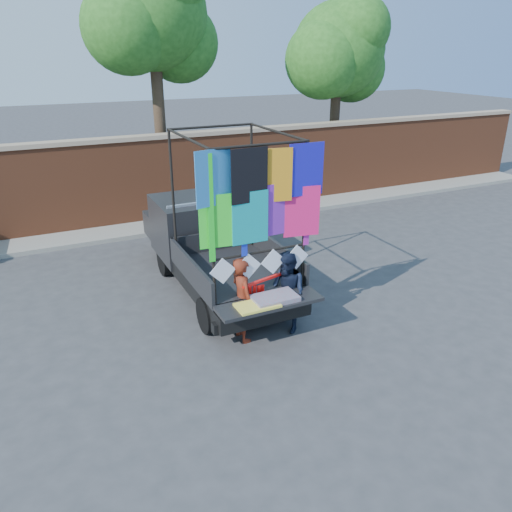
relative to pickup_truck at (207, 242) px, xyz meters
name	(u,v)px	position (x,y,z in m)	size (l,w,h in m)	color
ground	(235,331)	(-0.36, -2.41, -0.89)	(90.00, 90.00, 0.00)	#38383A
brick_wall	(141,180)	(-0.36, 4.59, 0.44)	(30.00, 0.45, 2.61)	brown
curb	(151,227)	(-0.36, 3.89, -0.83)	(30.00, 1.20, 0.12)	gray
tree_mid	(154,19)	(0.66, 5.70, 4.81)	(4.20, 3.30, 7.73)	#38281C
tree_right	(340,53)	(7.16, 5.70, 3.86)	(4.20, 3.30, 6.62)	#38281C
pickup_truck	(207,242)	(0.00, 0.00, 0.00)	(2.23, 5.60, 3.52)	black
woman	(242,299)	(-0.33, -2.70, -0.09)	(0.58, 0.38, 1.60)	maroon
man	(287,293)	(0.53, -2.78, -0.11)	(0.76, 0.59, 1.56)	#141C32
streamer_bundle	(260,291)	(-0.01, -2.75, 0.03)	(0.99, 0.29, 0.69)	#FF130D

